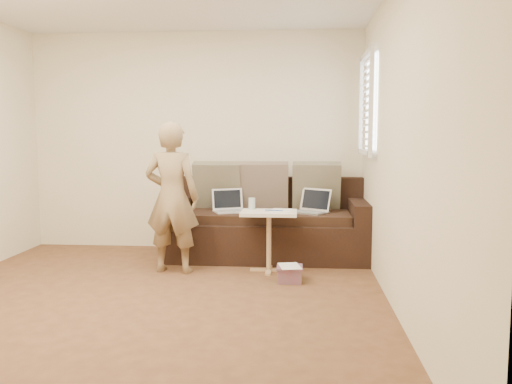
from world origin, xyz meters
TOP-DOWN VIEW (x-y plane):
  - floor at (0.00, 0.00)m, footprint 4.50×4.50m
  - wall_back at (0.00, 2.25)m, footprint 4.00×0.00m
  - wall_right at (2.00, 0.00)m, footprint 0.00×4.50m
  - window_blinds at (1.95, 1.50)m, footprint 0.12×0.88m
  - sofa at (0.90, 1.77)m, footprint 2.20×0.95m
  - pillow_left at (0.30, 2.00)m, footprint 0.55×0.29m
  - pillow_mid at (0.85, 2.00)m, footprint 0.55×0.27m
  - pillow_right at (1.45, 2.02)m, footprint 0.55×0.28m
  - laptop_silver at (1.37, 1.69)m, footprint 0.46×0.44m
  - laptop_white at (0.49, 1.70)m, footprint 0.43×0.38m
  - person at (-0.01, 1.05)m, footprint 0.58×0.42m
  - side_table at (0.95, 1.15)m, footprint 0.56×0.39m
  - drinking_glass at (0.77, 1.27)m, footprint 0.07×0.07m
  - scissors at (1.00, 1.14)m, footprint 0.20×0.15m
  - paper_on_table at (1.07, 1.19)m, footprint 0.25×0.33m
  - striped_box at (1.17, 0.77)m, footprint 0.24×0.24m

SIDE VIEW (x-z plane):
  - floor at x=0.00m, z-range 0.00..0.00m
  - striped_box at x=1.17m, z-range 0.00..0.15m
  - side_table at x=0.95m, z-range 0.00..0.61m
  - sofa at x=0.90m, z-range 0.00..0.85m
  - laptop_silver at x=1.37m, z-range 0.39..0.65m
  - laptop_white at x=0.49m, z-range 0.39..0.65m
  - paper_on_table at x=1.07m, z-range 0.61..0.62m
  - scissors at x=1.00m, z-range 0.61..0.63m
  - drinking_glass at x=0.77m, z-range 0.61..0.73m
  - person at x=-0.01m, z-range 0.00..1.51m
  - pillow_left at x=0.30m, z-range 0.51..1.07m
  - pillow_mid at x=0.85m, z-range 0.51..1.07m
  - pillow_right at x=1.45m, z-range 0.51..1.07m
  - wall_back at x=0.00m, z-range -0.70..3.30m
  - wall_right at x=2.00m, z-range -0.95..3.55m
  - window_blinds at x=1.95m, z-range 1.16..2.24m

